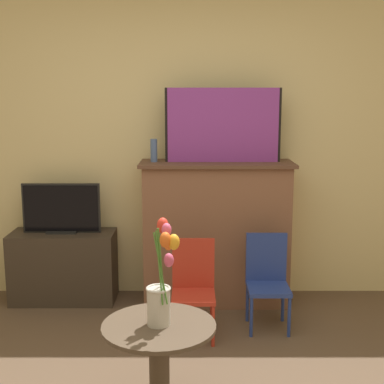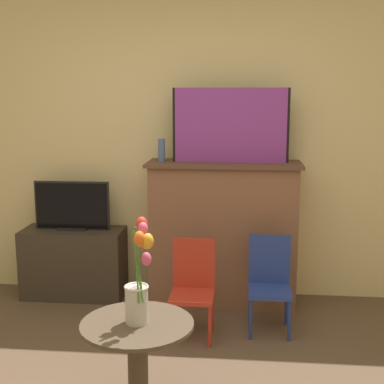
{
  "view_description": "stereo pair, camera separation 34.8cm",
  "coord_description": "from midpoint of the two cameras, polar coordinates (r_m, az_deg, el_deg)",
  "views": [
    {
      "loc": [
        0.11,
        -2.3,
        1.69
      ],
      "look_at": [
        0.13,
        1.13,
        1.05
      ],
      "focal_mm": 50.0,
      "sensor_mm": 36.0,
      "label": 1
    },
    {
      "loc": [
        0.46,
        -2.28,
        1.69
      ],
      "look_at": [
        0.13,
        1.13,
        1.05
      ],
      "focal_mm": 50.0,
      "sensor_mm": 36.0,
      "label": 2
    }
  ],
  "objects": [
    {
      "name": "chair_blue",
      "position": [
        3.94,
        10.81,
        -9.19
      ],
      "size": [
        0.3,
        0.3,
        0.68
      ],
      "color": "navy",
      "rests_on": "ground"
    },
    {
      "name": "mantel_candle",
      "position": [
        4.23,
        -0.91,
        4.47
      ],
      "size": [
        0.05,
        0.05,
        0.18
      ],
      "color": "#4C6699",
      "rests_on": "fireplace_mantel"
    },
    {
      "name": "chair_red",
      "position": [
        3.79,
        2.76,
        -9.81
      ],
      "size": [
        0.3,
        0.3,
        0.68
      ],
      "color": "#B22D1E",
      "rests_on": "ground"
    },
    {
      "name": "painting",
      "position": [
        4.2,
        6.53,
        7.07
      ],
      "size": [
        0.91,
        0.03,
        0.58
      ],
      "color": "black",
      "rests_on": "fireplace_mantel"
    },
    {
      "name": "vase_tulips",
      "position": [
        2.63,
        -1.9,
        -9.89
      ],
      "size": [
        0.17,
        0.23,
        0.52
      ],
      "color": "beige",
      "rests_on": "side_table"
    },
    {
      "name": "tv_monitor",
      "position": [
        4.46,
        -10.52,
        -1.55
      ],
      "size": [
        0.63,
        0.12,
        0.4
      ],
      "color": "black",
      "rests_on": "tv_stand"
    },
    {
      "name": "side_table",
      "position": [
        2.8,
        -2.11,
        -17.58
      ],
      "size": [
        0.57,
        0.57,
        0.57
      ],
      "color": "#4C3D2D",
      "rests_on": "ground"
    },
    {
      "name": "tv_stand",
      "position": [
        4.58,
        -10.34,
        -7.47
      ],
      "size": [
        0.84,
        0.36,
        0.58
      ],
      "color": "#382D23",
      "rests_on": "ground"
    },
    {
      "name": "wall_back",
      "position": [
        4.44,
        1.87,
        6.13
      ],
      "size": [
        8.0,
        0.06,
        2.7
      ],
      "color": "beige",
      "rests_on": "ground"
    },
    {
      "name": "fireplace_mantel",
      "position": [
        4.32,
        5.67,
        -4.25
      ],
      "size": [
        1.21,
        0.45,
        1.15
      ],
      "color": "brown",
      "rests_on": "ground"
    }
  ]
}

